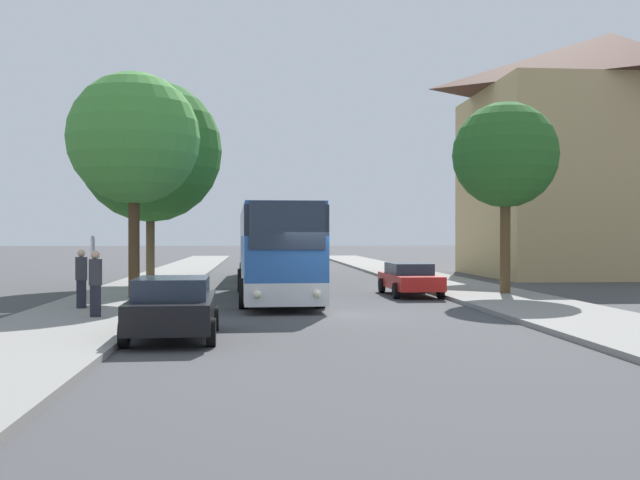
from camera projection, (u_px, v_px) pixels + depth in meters
ground_plane at (324, 314)px, 22.92m from camera, size 300.00×300.00×0.00m
sidewalk_left at (91, 313)px, 22.33m from camera, size 4.00×120.00×0.15m
sidewalk_right at (546, 309)px, 23.52m from camera, size 4.00×120.00×0.15m
building_right_background at (611, 154)px, 44.39m from camera, size 15.64×11.79×14.44m
bus_front at (276, 250)px, 28.16m from camera, size 3.08×12.20×3.45m
bus_middle at (267, 245)px, 42.20m from camera, size 2.86×11.54×3.52m
parked_car_left_curb at (173, 306)px, 17.33m from camera, size 2.13×4.31×1.44m
parked_car_right_near at (410, 278)px, 29.80m from camera, size 1.99×4.69×1.30m
bus_stop_sign at (93, 265)px, 21.91m from camera, size 0.08×0.45×2.24m
pedestrian_waiting_near at (81, 278)px, 23.15m from camera, size 0.36×0.36×1.82m
pedestrian_waiting_far at (95, 283)px, 20.68m from camera, size 0.36×0.36×1.83m
tree_left_near at (150, 151)px, 34.89m from camera, size 6.65×6.65×9.53m
tree_left_far at (134, 139)px, 26.93m from camera, size 4.75×4.75×8.13m
tree_right_near at (505, 156)px, 29.13m from camera, size 4.11×4.11×7.45m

